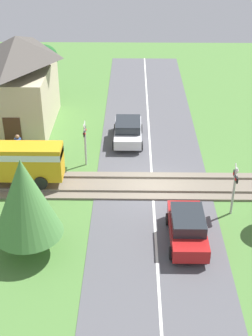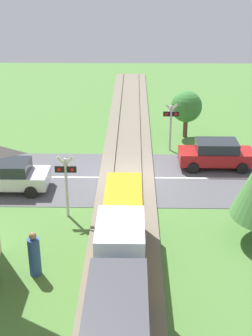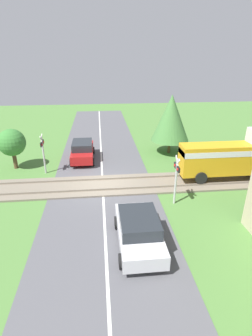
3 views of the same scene
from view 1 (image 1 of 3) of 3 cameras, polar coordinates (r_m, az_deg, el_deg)
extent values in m
plane|color=#4C7A38|center=(26.23, 3.24, -2.29)|extent=(60.00, 60.00, 0.00)
cube|color=#515156|center=(26.22, 3.24, -2.27)|extent=(48.00, 6.40, 0.02)
cube|color=silver|center=(26.22, 3.24, -2.25)|extent=(48.00, 0.12, 0.00)
cube|color=#756B5B|center=(26.19, 3.24, -2.18)|extent=(2.80, 48.00, 0.12)
cube|color=slate|center=(25.52, 3.31, -2.82)|extent=(0.10, 48.00, 0.12)
cube|color=slate|center=(26.74, 3.20, -1.14)|extent=(0.10, 48.00, 0.12)
cube|color=gold|center=(26.35, -14.70, 0.81)|extent=(1.35, 6.46, 1.90)
cube|color=silver|center=(26.11, -14.85, 1.81)|extent=(1.37, 6.46, 0.36)
cylinder|color=black|center=(25.75, -10.37, -1.84)|extent=(0.14, 0.76, 0.76)
cylinder|color=black|center=(26.96, -9.85, -0.22)|extent=(0.14, 0.76, 0.76)
cube|color=#A81919|center=(22.12, 7.46, -7.50)|extent=(3.91, 1.62, 0.66)
cube|color=#23282D|center=(21.76, 7.56, -6.25)|extent=(2.15, 1.49, 0.53)
cylinder|color=black|center=(23.25, 5.11, -6.24)|extent=(0.60, 0.18, 0.60)
cylinder|color=black|center=(23.43, 9.08, -6.22)|extent=(0.60, 0.18, 0.60)
cylinder|color=black|center=(21.26, 5.54, -10.30)|extent=(0.60, 0.18, 0.60)
cylinder|color=black|center=(21.46, 9.92, -10.24)|extent=(0.60, 0.18, 0.60)
cube|color=silver|center=(30.87, 0.24, 4.34)|extent=(3.93, 1.75, 0.62)
cube|color=#23282D|center=(30.63, 0.25, 5.31)|extent=(2.16, 1.61, 0.53)
cylinder|color=black|center=(29.87, 1.89, 2.73)|extent=(0.60, 0.18, 0.60)
cylinder|color=black|center=(29.89, -1.47, 2.75)|extent=(0.60, 0.18, 0.60)
cylinder|color=black|center=(32.16, 1.83, 4.82)|extent=(0.60, 0.18, 0.60)
cylinder|color=black|center=(32.18, -1.29, 4.85)|extent=(0.60, 0.18, 0.60)
cylinder|color=#B7B7B7|center=(23.95, 12.99, -2.77)|extent=(0.12, 0.12, 2.68)
cube|color=black|center=(23.51, 13.22, -1.02)|extent=(0.90, 0.08, 0.28)
sphere|color=red|center=(23.28, 13.34, -1.36)|extent=(0.18, 0.18, 0.18)
sphere|color=red|center=(23.73, 13.10, -0.68)|extent=(0.18, 0.18, 0.18)
cube|color=silver|center=(23.39, 13.29, -0.53)|extent=(0.72, 0.04, 0.72)
cube|color=silver|center=(23.39, 13.29, -0.53)|extent=(0.72, 0.04, 0.72)
cylinder|color=#B7B7B7|center=(27.81, -4.98, 2.83)|extent=(0.12, 0.12, 2.68)
cube|color=black|center=(27.43, -5.06, 4.42)|extent=(0.90, 0.08, 0.28)
sphere|color=red|center=(27.67, -5.01, 4.66)|extent=(0.18, 0.18, 0.18)
sphere|color=red|center=(27.19, -5.11, 4.17)|extent=(0.18, 0.18, 0.18)
cube|color=silver|center=(27.33, -5.08, 4.86)|extent=(0.72, 0.04, 0.72)
cube|color=silver|center=(27.33, -5.08, 4.86)|extent=(0.72, 0.04, 0.72)
cube|color=#C6B793|center=(33.37, -12.51, 8.35)|extent=(6.93, 4.03, 4.11)
pyramid|color=#47423D|center=(32.27, -13.21, 14.15)|extent=(7.48, 4.36, 1.47)
cube|color=#472D1E|center=(30.67, -13.63, 4.17)|extent=(0.06, 1.10, 2.10)
cylinder|color=#2D4C8E|center=(29.32, -12.93, 2.26)|extent=(0.42, 0.42, 1.42)
sphere|color=#936B4C|center=(28.94, -13.11, 3.74)|extent=(0.26, 0.26, 0.26)
cylinder|color=brown|center=(39.04, -9.59, 10.34)|extent=(0.28, 0.28, 2.19)
sphere|color=#1E5623|center=(38.43, -9.84, 13.09)|extent=(2.05, 2.05, 2.05)
cylinder|color=brown|center=(21.79, -11.57, -8.82)|extent=(0.24, 0.24, 1.12)
cone|color=#477F3D|center=(20.39, -12.25, -3.54)|extent=(3.08, 3.08, 3.70)
camera|label=2|loc=(30.13, -43.58, 14.58)|focal=50.00mm
camera|label=3|loc=(37.49, 2.90, 20.32)|focal=28.00mm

